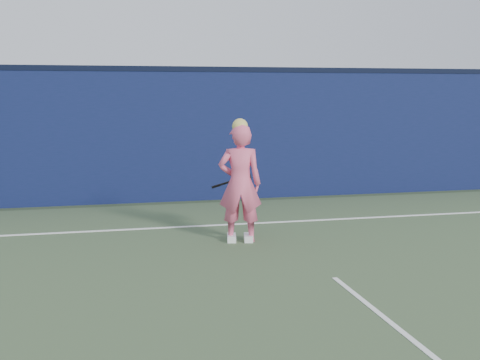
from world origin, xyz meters
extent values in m
plane|color=#2E3D25|center=(0.00, 0.00, 0.00)|extent=(80.00, 80.00, 0.00)
cube|color=#0D183C|center=(0.00, 6.50, 1.25)|extent=(24.00, 0.40, 2.50)
cube|color=black|center=(0.00, 6.50, 2.55)|extent=(24.00, 0.42, 0.10)
imported|color=#EA5B7F|center=(-0.67, 2.93, 0.84)|extent=(0.67, 0.51, 1.67)
sphere|color=#D3C55E|center=(-0.67, 2.93, 1.64)|extent=(0.22, 0.22, 0.22)
cube|color=white|center=(-0.55, 2.91, 0.05)|extent=(0.17, 0.30, 0.10)
cube|color=white|center=(-0.79, 2.95, 0.05)|extent=(0.17, 0.30, 0.10)
torus|color=black|center=(-0.55, 3.38, 0.84)|extent=(0.33, 0.12, 0.33)
torus|color=#E3F016|center=(-0.55, 3.38, 0.84)|extent=(0.27, 0.09, 0.27)
cylinder|color=beige|center=(-0.55, 3.38, 0.84)|extent=(0.26, 0.08, 0.26)
cylinder|color=black|center=(-0.79, 3.41, 0.77)|extent=(0.30, 0.04, 0.11)
cylinder|color=black|center=(-0.92, 3.43, 0.73)|extent=(0.13, 0.04, 0.07)
cube|color=white|center=(0.00, 4.00, 0.01)|extent=(11.00, 0.08, 0.01)
camera|label=1|loc=(-2.52, -5.22, 2.11)|focal=45.00mm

